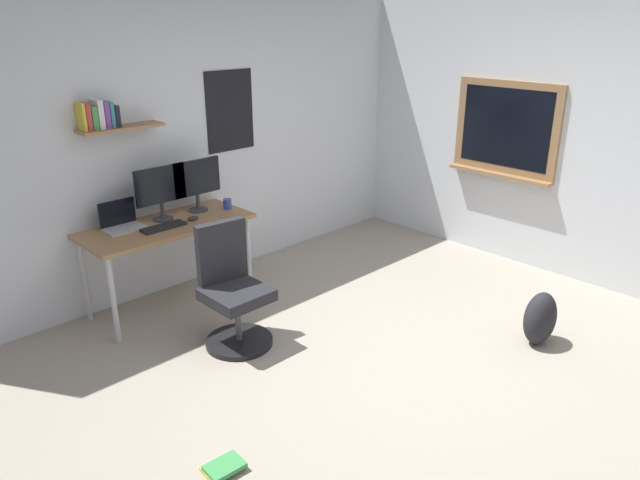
{
  "coord_description": "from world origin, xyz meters",
  "views": [
    {
      "loc": [
        -2.97,
        -2.18,
        2.41
      ],
      "look_at": [
        -0.16,
        0.72,
        0.85
      ],
      "focal_mm": 33.13,
      "sensor_mm": 36.0,
      "label": 1
    }
  ],
  "objects_px": {
    "monitor_secondary": "(197,181)",
    "backpack": "(540,318)",
    "laptop": "(122,222)",
    "computer_mouse": "(193,218)",
    "office_chair": "(233,294)",
    "keyboard": "(164,227)",
    "monitor_primary": "(161,189)",
    "book_stack_on_floor": "(223,467)",
    "coffee_mug": "(227,204)",
    "desk": "(167,233)"
  },
  "relations": [
    {
      "from": "monitor_secondary",
      "to": "backpack",
      "type": "bearing_deg",
      "value": -63.57
    },
    {
      "from": "laptop",
      "to": "computer_mouse",
      "type": "height_order",
      "value": "laptop"
    },
    {
      "from": "office_chair",
      "to": "backpack",
      "type": "bearing_deg",
      "value": -44.82
    },
    {
      "from": "monitor_secondary",
      "to": "keyboard",
      "type": "distance_m",
      "value": 0.56
    },
    {
      "from": "monitor_primary",
      "to": "computer_mouse",
      "type": "bearing_deg",
      "value": -46.07
    },
    {
      "from": "keyboard",
      "to": "computer_mouse",
      "type": "bearing_deg",
      "value": 0.0
    },
    {
      "from": "monitor_secondary",
      "to": "keyboard",
      "type": "xyz_separation_m",
      "value": [
        -0.46,
        -0.18,
        -0.26
      ]
    },
    {
      "from": "keyboard",
      "to": "book_stack_on_floor",
      "type": "height_order",
      "value": "keyboard"
    },
    {
      "from": "book_stack_on_floor",
      "to": "office_chair",
      "type": "bearing_deg",
      "value": 50.93
    },
    {
      "from": "laptop",
      "to": "coffee_mug",
      "type": "relative_size",
      "value": 3.37
    },
    {
      "from": "office_chair",
      "to": "book_stack_on_floor",
      "type": "relative_size",
      "value": 4.25
    },
    {
      "from": "monitor_secondary",
      "to": "coffee_mug",
      "type": "height_order",
      "value": "monitor_secondary"
    },
    {
      "from": "backpack",
      "to": "desk",
      "type": "bearing_deg",
      "value": 123.84
    },
    {
      "from": "laptop",
      "to": "book_stack_on_floor",
      "type": "height_order",
      "value": "laptop"
    },
    {
      "from": "book_stack_on_floor",
      "to": "laptop",
      "type": "bearing_deg",
      "value": 75.38
    },
    {
      "from": "office_chair",
      "to": "keyboard",
      "type": "xyz_separation_m",
      "value": [
        -0.09,
        0.79,
        0.36
      ]
    },
    {
      "from": "coffee_mug",
      "to": "monitor_secondary",
      "type": "bearing_deg",
      "value": 148.97
    },
    {
      "from": "coffee_mug",
      "to": "office_chair",
      "type": "bearing_deg",
      "value": -124.77
    },
    {
      "from": "office_chair",
      "to": "backpack",
      "type": "xyz_separation_m",
      "value": [
        1.67,
        -1.66,
        -0.19
      ]
    },
    {
      "from": "computer_mouse",
      "to": "desk",
      "type": "bearing_deg",
      "value": 159.35
    },
    {
      "from": "desk",
      "to": "book_stack_on_floor",
      "type": "bearing_deg",
      "value": -113.85
    },
    {
      "from": "computer_mouse",
      "to": "coffee_mug",
      "type": "bearing_deg",
      "value": 7.2
    },
    {
      "from": "backpack",
      "to": "book_stack_on_floor",
      "type": "bearing_deg",
      "value": 167.65
    },
    {
      "from": "keyboard",
      "to": "monitor_primary",
      "type": "bearing_deg",
      "value": 59.66
    },
    {
      "from": "office_chair",
      "to": "monitor_primary",
      "type": "distance_m",
      "value": 1.15
    },
    {
      "from": "computer_mouse",
      "to": "backpack",
      "type": "xyz_separation_m",
      "value": [
        1.49,
        -2.45,
        -0.56
      ]
    },
    {
      "from": "laptop",
      "to": "monitor_secondary",
      "type": "relative_size",
      "value": 0.67
    },
    {
      "from": "laptop",
      "to": "backpack",
      "type": "xyz_separation_m",
      "value": [
        2.01,
        -2.68,
        -0.6
      ]
    },
    {
      "from": "monitor_secondary",
      "to": "monitor_primary",
      "type": "bearing_deg",
      "value": 180.0
    },
    {
      "from": "laptop",
      "to": "monitor_secondary",
      "type": "distance_m",
      "value": 0.74
    },
    {
      "from": "monitor_primary",
      "to": "backpack",
      "type": "relative_size",
      "value": 1.09
    },
    {
      "from": "monitor_primary",
      "to": "coffee_mug",
      "type": "distance_m",
      "value": 0.63
    },
    {
      "from": "desk",
      "to": "office_chair",
      "type": "xyz_separation_m",
      "value": [
        0.02,
        -0.87,
        -0.27
      ]
    },
    {
      "from": "office_chair",
      "to": "laptop",
      "type": "xyz_separation_m",
      "value": [
        -0.34,
        1.02,
        0.4
      ]
    },
    {
      "from": "backpack",
      "to": "book_stack_on_floor",
      "type": "xyz_separation_m",
      "value": [
        -2.57,
        0.56,
        -0.19
      ]
    },
    {
      "from": "monitor_secondary",
      "to": "computer_mouse",
      "type": "relative_size",
      "value": 4.46
    },
    {
      "from": "office_chair",
      "to": "computer_mouse",
      "type": "bearing_deg",
      "value": 76.73
    },
    {
      "from": "office_chair",
      "to": "coffee_mug",
      "type": "height_order",
      "value": "office_chair"
    },
    {
      "from": "laptop",
      "to": "keyboard",
      "type": "distance_m",
      "value": 0.34
    },
    {
      "from": "desk",
      "to": "laptop",
      "type": "xyz_separation_m",
      "value": [
        -0.32,
        0.15,
        0.13
      ]
    },
    {
      "from": "monitor_primary",
      "to": "keyboard",
      "type": "xyz_separation_m",
      "value": [
        -0.11,
        -0.18,
        -0.26
      ]
    },
    {
      "from": "monitor_primary",
      "to": "monitor_secondary",
      "type": "relative_size",
      "value": 1.0
    },
    {
      "from": "monitor_secondary",
      "to": "book_stack_on_floor",
      "type": "xyz_separation_m",
      "value": [
        -1.26,
        -2.07,
        -1.0
      ]
    },
    {
      "from": "monitor_secondary",
      "to": "office_chair",
      "type": "bearing_deg",
      "value": -110.61
    },
    {
      "from": "keyboard",
      "to": "backpack",
      "type": "bearing_deg",
      "value": -54.22
    },
    {
      "from": "laptop",
      "to": "coffee_mug",
      "type": "xyz_separation_m",
      "value": [
        0.92,
        -0.18,
        -0.01
      ]
    },
    {
      "from": "office_chair",
      "to": "computer_mouse",
      "type": "distance_m",
      "value": 0.89
    },
    {
      "from": "monitor_secondary",
      "to": "coffee_mug",
      "type": "bearing_deg",
      "value": -31.03
    },
    {
      "from": "desk",
      "to": "computer_mouse",
      "type": "distance_m",
      "value": 0.24
    },
    {
      "from": "monitor_secondary",
      "to": "keyboard",
      "type": "bearing_deg",
      "value": -158.48
    }
  ]
}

